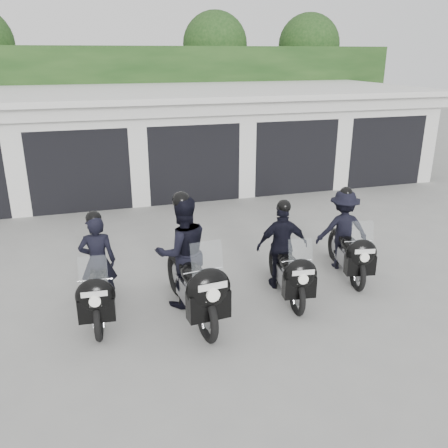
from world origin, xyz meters
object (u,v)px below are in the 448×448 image
object	(u,v)px
police_bike_c	(285,253)
police_bike_d	(345,235)
police_bike_b	(187,262)
police_bike_a	(98,276)

from	to	relation	value
police_bike_c	police_bike_d	xyz separation A→B (m)	(1.47, 0.46, 0.00)
police_bike_b	police_bike_c	distance (m)	1.80
police_bike_b	police_bike_c	bearing A→B (deg)	-0.79
police_bike_c	police_bike_d	distance (m)	1.54
police_bike_a	police_bike_b	size ratio (longest dim) A/B	0.85
police_bike_d	police_bike_b	bearing A→B (deg)	-158.37
police_bike_b	police_bike_d	world-z (taller)	police_bike_b
police_bike_c	police_bike_d	size ratio (longest dim) A/B	1.01
police_bike_d	police_bike_a	bearing A→B (deg)	-164.62
police_bike_a	police_bike_c	size ratio (longest dim) A/B	1.02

